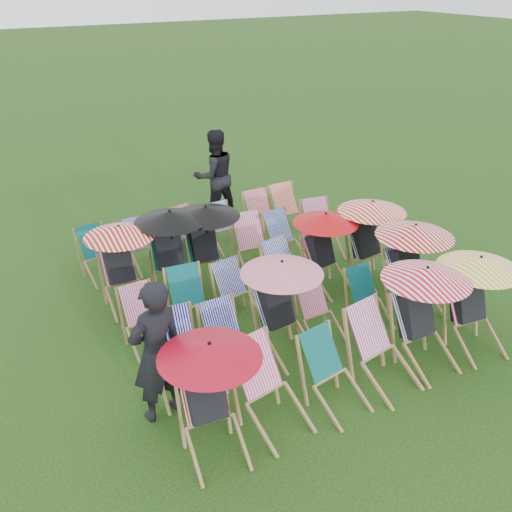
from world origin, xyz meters
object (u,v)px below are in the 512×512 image
person_rear (215,176)px  deckchair_5 (476,302)px  person_left (157,352)px  deckchair_0 (211,398)px  deckchair_29 (291,211)px

person_rear → deckchair_5: bearing=101.0°
person_left → deckchair_0: bearing=100.8°
person_left → person_rear: size_ratio=0.95×
deckchair_0 → person_left: size_ratio=0.73×
deckchair_0 → person_left: person_left is taller
deckchair_29 → deckchair_5: bearing=-89.0°
deckchair_29 → person_rear: (-1.02, 1.38, 0.50)m
deckchair_29 → person_rear: person_rear is taller
deckchair_5 → deckchair_29: (-0.18, 4.54, -0.25)m
deckchair_0 → person_rear: person_rear is taller
deckchair_29 → person_left: bearing=-139.4°
deckchair_0 → deckchair_29: (3.87, 4.55, -0.24)m
deckchair_0 → deckchair_5: 4.05m
deckchair_5 → person_rear: 6.05m
deckchair_29 → person_left: (-4.18, -3.75, 0.45)m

